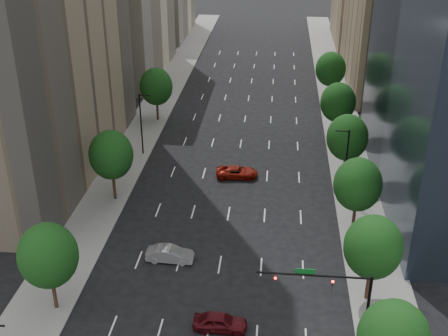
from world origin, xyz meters
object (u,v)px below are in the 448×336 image
(car_maroon, at_px, (220,322))
(car_red_far, at_px, (237,172))
(traffic_signal, at_px, (338,294))
(car_silver, at_px, (170,254))

(car_maroon, relative_size, car_red_far, 0.86)
(car_maroon, bearing_deg, car_red_far, 2.29)
(traffic_signal, xyz_separation_m, car_maroon, (-9.53, 0.71, -4.38))
(car_silver, bearing_deg, car_red_far, -14.45)
(traffic_signal, height_order, car_red_far, traffic_signal)
(car_maroon, height_order, car_silver, same)
(car_maroon, relative_size, car_silver, 0.97)
(car_silver, bearing_deg, traffic_signal, -121.88)
(traffic_signal, xyz_separation_m, car_silver, (-15.62, 10.17, -4.38))
(car_silver, height_order, car_red_far, car_silver)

